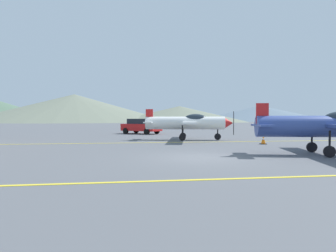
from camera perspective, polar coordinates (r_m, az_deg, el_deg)
ground_plane at (r=13.17m, az=6.16°, el=-5.90°), size 400.00×400.00×0.00m
apron_line_near at (r=8.83m, az=13.80°, el=-9.58°), size 80.00×0.16×0.01m
apron_line_far at (r=21.02m, az=0.64°, el=-3.11°), size 80.00×0.16×0.01m
airplane_near at (r=15.78m, az=28.27°, el=0.06°), size 7.00×7.96×2.39m
airplane_mid at (r=23.62m, az=3.87°, el=0.66°), size 7.00×7.97×2.39m
car_sedan at (r=32.66m, az=-5.12°, el=0.01°), size 4.42×4.19×1.62m
traffic_cone_front at (r=20.57m, az=17.51°, el=-2.49°), size 0.36×0.36×0.59m
hill_centerleft at (r=143.99m, az=-17.21°, el=3.25°), size 88.94×88.94×12.48m
hill_centerright at (r=130.60m, az=2.16°, el=2.27°), size 58.55×58.55×6.84m
hill_right at (r=173.38m, az=16.83°, el=2.28°), size 73.24×73.24×8.43m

